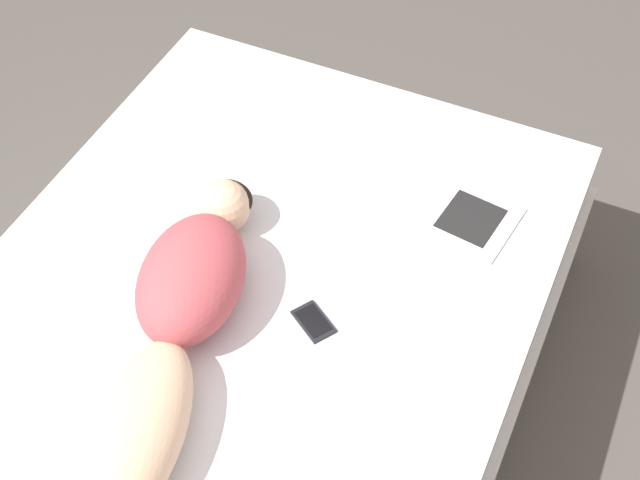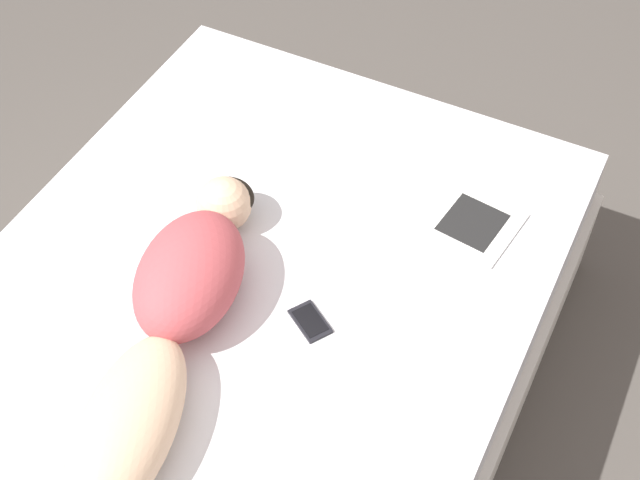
% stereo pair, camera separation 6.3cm
% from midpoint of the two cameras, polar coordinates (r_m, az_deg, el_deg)
% --- Properties ---
extents(ground_plane, '(12.00, 12.00, 0.00)m').
position_cam_midpoint_polar(ground_plane, '(3.16, -4.08, -10.96)').
color(ground_plane, '#4C4742').
extents(bed, '(1.70, 2.34, 0.61)m').
position_cam_midpoint_polar(bed, '(2.90, -4.41, -8.05)').
color(bed, beige).
rests_on(bed, ground_plane).
extents(person, '(0.49, 1.21, 0.23)m').
position_cam_midpoint_polar(person, '(2.53, -8.71, -4.98)').
color(person, '#DBB28E').
rests_on(person, bed).
extents(open_magazine, '(0.57, 0.34, 0.01)m').
position_cam_midpoint_polar(open_magazine, '(2.92, 8.12, 2.15)').
color(open_magazine, white).
rests_on(open_magazine, bed).
extents(cell_phone, '(0.15, 0.14, 0.01)m').
position_cam_midpoint_polar(cell_phone, '(2.61, 0.06, -5.24)').
color(cell_phone, black).
rests_on(cell_phone, bed).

